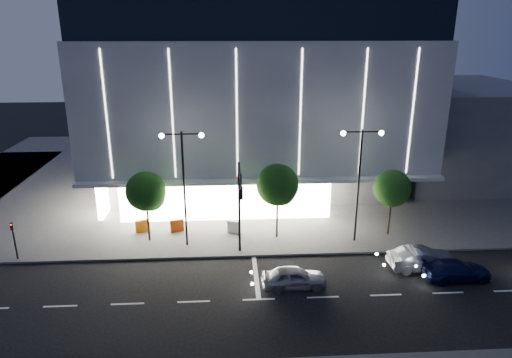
{
  "coord_description": "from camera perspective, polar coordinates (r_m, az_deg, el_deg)",
  "views": [
    {
      "loc": [
        0.35,
        -25.81,
        15.93
      ],
      "look_at": [
        2.35,
        7.06,
        5.0
      ],
      "focal_mm": 32.0,
      "sensor_mm": 36.0,
      "label": 1
    }
  ],
  "objects": [
    {
      "name": "ground",
      "position": [
        30.33,
        -3.72,
        -13.36
      ],
      "size": [
        160.0,
        160.0,
        0.0
      ],
      "primitive_type": "plane",
      "color": "black",
      "rests_on": "ground"
    },
    {
      "name": "car_third",
      "position": [
        33.59,
        23.8,
        -10.38
      ],
      "size": [
        4.59,
        1.97,
        1.32
      ],
      "primitive_type": "imported",
      "rotation": [
        0.0,
        0.0,
        1.6
      ],
      "color": "#121744",
      "rests_on": "ground"
    },
    {
      "name": "barrier_d",
      "position": [
        37.06,
        -2.76,
        -6.0
      ],
      "size": [
        1.11,
        0.66,
        1.0
      ],
      "primitive_type": "cube",
      "rotation": [
        0.0,
        0.0,
        -0.4
      ],
      "color": "silver",
      "rests_on": "sidewalk_museum"
    },
    {
      "name": "tree_mid",
      "position": [
        35.01,
        2.75,
        -1.0
      ],
      "size": [
        3.25,
        3.25,
        6.15
      ],
      "color": "black",
      "rests_on": "ground"
    },
    {
      "name": "museum",
      "position": [
        48.64,
        -0.35,
        10.5
      ],
      "size": [
        30.0,
        25.8,
        18.0
      ],
      "color": "#4C4C51",
      "rests_on": "ground"
    },
    {
      "name": "barrier_a",
      "position": [
        38.34,
        -14.03,
        -5.71
      ],
      "size": [
        1.11,
        0.65,
        1.0
      ],
      "primitive_type": "cube",
      "rotation": [
        0.0,
        0.0,
        0.39
      ],
      "color": "orange",
      "rests_on": "sidewalk_museum"
    },
    {
      "name": "street_lamp_west",
      "position": [
        33.5,
        -9.06,
        0.81
      ],
      "size": [
        3.16,
        0.36,
        9.0
      ],
      "color": "black",
      "rests_on": "ground"
    },
    {
      "name": "ped_signal_far",
      "position": [
        36.76,
        -28.02,
        -6.39
      ],
      "size": [
        0.22,
        0.24,
        3.0
      ],
      "color": "black",
      "rests_on": "ground"
    },
    {
      "name": "street_lamp_east",
      "position": [
        34.7,
        12.83,
        1.19
      ],
      "size": [
        3.16,
        0.36,
        9.0
      ],
      "color": "black",
      "rests_on": "ground"
    },
    {
      "name": "car_second",
      "position": [
        33.95,
        20.1,
        -9.37
      ],
      "size": [
        4.77,
        1.83,
        1.55
      ],
      "primitive_type": "imported",
      "rotation": [
        0.0,
        0.0,
        1.61
      ],
      "color": "#B4B7BC",
      "rests_on": "ground"
    },
    {
      "name": "car_lead",
      "position": [
        30.03,
        4.76,
        -12.16
      ],
      "size": [
        4.19,
        1.77,
        1.42
      ],
      "primitive_type": "imported",
      "rotation": [
        0.0,
        0.0,
        1.59
      ],
      "color": "#9A9CA1",
      "rests_on": "ground"
    },
    {
      "name": "traffic_mast",
      "position": [
        31.12,
        -2.06,
        -2.15
      ],
      "size": [
        0.33,
        5.89,
        7.07
      ],
      "color": "black",
      "rests_on": "ground"
    },
    {
      "name": "sidewalk_museum",
      "position": [
        52.47,
        1.77,
        0.77
      ],
      "size": [
        70.0,
        40.0,
        0.15
      ],
      "primitive_type": "cube",
      "color": "#474747",
      "rests_on": "ground"
    },
    {
      "name": "barrier_c",
      "position": [
        37.82,
        -9.85,
        -5.76
      ],
      "size": [
        1.12,
        0.57,
        1.0
      ],
      "primitive_type": "cube",
      "rotation": [
        0.0,
        0.0,
        0.31
      ],
      "color": "#E6470C",
      "rests_on": "sidewalk_museum"
    },
    {
      "name": "annex_building",
      "position": [
        57.08,
        23.43,
        5.81
      ],
      "size": [
        16.0,
        20.0,
        10.0
      ],
      "primitive_type": "cube",
      "color": "#4C4C51",
      "rests_on": "ground"
    },
    {
      "name": "tree_left",
      "position": [
        35.48,
        -13.54,
        -1.76
      ],
      "size": [
        3.02,
        3.02,
        5.72
      ],
      "color": "black",
      "rests_on": "ground"
    },
    {
      "name": "tree_right",
      "position": [
        37.19,
        16.66,
        -1.34
      ],
      "size": [
        2.91,
        2.91,
        5.51
      ],
      "color": "black",
      "rests_on": "ground"
    }
  ]
}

